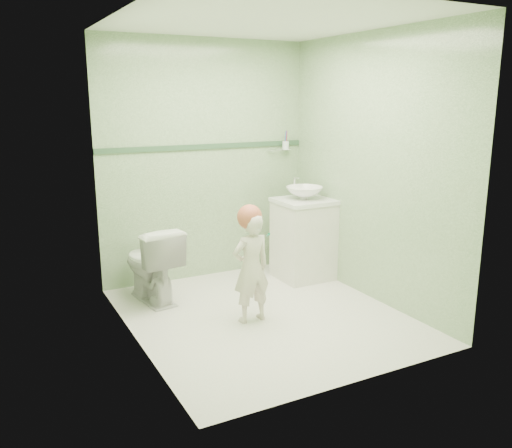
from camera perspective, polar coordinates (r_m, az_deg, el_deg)
ground at (r=4.67m, az=0.87°, el=-9.73°), size 2.50×2.50×0.00m
room_shell at (r=4.35m, az=0.92°, el=4.99°), size 2.50×2.54×2.40m
trim_stripe at (r=5.44m, az=-5.39°, el=8.21°), size 2.20×0.02×0.05m
vanity at (r=5.52m, az=5.07°, el=-1.73°), size 0.52×0.50×0.80m
counter at (r=5.43m, az=5.16°, el=2.45°), size 0.54×0.52×0.04m
basin at (r=5.41m, az=5.18°, el=3.32°), size 0.37×0.37×0.13m
faucet at (r=5.55m, az=4.16°, el=4.43°), size 0.03×0.13×0.18m
cup_holder at (r=5.79m, az=3.10°, el=8.35°), size 0.26×0.07×0.21m
toilet at (r=4.98m, az=-11.10°, el=-4.16°), size 0.49×0.74×0.71m
toddler at (r=4.42m, az=-0.52°, el=-4.72°), size 0.35×0.24×0.92m
hair_cap at (r=4.32m, az=-0.68°, el=0.75°), size 0.21×0.21×0.21m
teal_toothbrush at (r=4.27m, az=1.18°, el=-1.10°), size 0.11×0.13×0.08m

